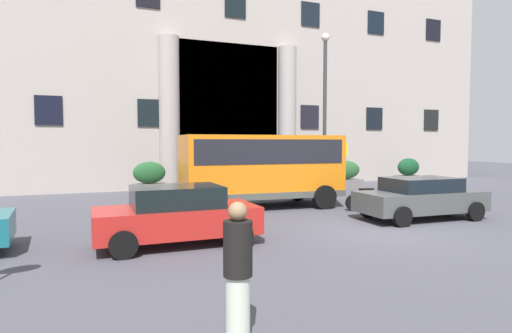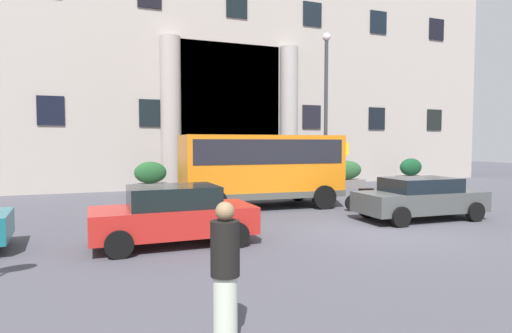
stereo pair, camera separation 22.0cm
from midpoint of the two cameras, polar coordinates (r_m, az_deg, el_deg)
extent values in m
cube|color=#4A4953|center=(12.70, 17.27, -8.58)|extent=(80.00, 64.00, 0.12)
cube|color=#AEA39A|center=(29.08, -5.34, 16.52)|extent=(35.44, 9.00, 18.38)
cube|color=black|center=(24.01, -3.09, 6.83)|extent=(5.77, 0.12, 8.02)
cylinder|color=#AB9E98|center=(22.87, -11.08, 6.95)|extent=(1.07, 1.07, 8.02)
cylinder|color=#A9A29E|center=(25.00, 4.66, 6.68)|extent=(1.07, 1.07, 8.02)
cube|color=black|center=(22.79, -25.57, 6.79)|extent=(1.22, 0.08, 1.40)
cube|color=black|center=(22.93, -13.63, 6.99)|extent=(1.22, 0.08, 1.40)
cube|color=black|center=(25.93, 7.70, 6.61)|extent=(1.22, 0.08, 1.40)
cube|color=black|center=(28.51, 16.10, 6.21)|extent=(1.22, 0.08, 1.40)
cube|color=black|center=(31.59, 22.97, 5.78)|extent=(1.22, 0.08, 1.40)
cube|color=black|center=(25.14, -2.33, 20.84)|extent=(1.22, 0.08, 1.40)
cube|color=black|center=(26.98, 7.81, 19.58)|extent=(1.22, 0.08, 1.40)
cube|color=black|center=(29.46, 16.29, 18.07)|extent=(1.22, 0.08, 1.40)
cube|color=black|center=(32.45, 23.22, 16.53)|extent=(1.22, 0.08, 1.40)
cube|color=orange|center=(16.45, 0.98, 0.13)|extent=(6.16, 2.79, 2.33)
cube|color=black|center=(16.43, 0.98, 2.08)|extent=(5.80, 2.80, 0.89)
cube|color=black|center=(17.62, 10.11, 1.47)|extent=(0.17, 2.08, 1.11)
cube|color=#4B4D46|center=(16.54, 0.98, -3.49)|extent=(6.16, 2.83, 0.24)
cylinder|color=black|center=(18.47, 5.93, -3.17)|extent=(0.91, 0.33, 0.90)
cylinder|color=black|center=(16.26, 9.49, -4.08)|extent=(0.91, 0.33, 0.90)
cylinder|color=black|center=(17.20, -7.06, -3.66)|extent=(0.91, 0.33, 0.90)
cylinder|color=black|center=(14.80, -5.22, -4.77)|extent=(0.91, 0.33, 0.90)
cylinder|color=#9D921C|center=(20.45, 12.00, -0.42)|extent=(0.08, 0.08, 2.46)
cube|color=yellow|center=(20.39, 12.08, 2.32)|extent=(0.44, 0.03, 0.60)
cube|color=gray|center=(21.50, -3.13, -2.75)|extent=(1.41, 0.79, 0.53)
ellipsoid|color=#1B6026|center=(21.43, -3.13, -0.73)|extent=(1.36, 0.71, 0.99)
cube|color=slate|center=(20.89, -13.64, -2.99)|extent=(1.58, 0.75, 0.55)
ellipsoid|color=#225429|center=(20.82, -13.67, -0.80)|extent=(1.51, 0.67, 1.05)
cube|color=slate|center=(23.96, 12.12, -2.29)|extent=(2.10, 0.83, 0.46)
ellipsoid|color=#29572D|center=(23.90, 12.14, -0.48)|extent=(2.02, 0.75, 1.06)
cube|color=slate|center=(27.50, 20.23, -1.68)|extent=(1.58, 0.85, 0.49)
ellipsoid|color=#144425|center=(27.45, 20.26, -0.07)|extent=(1.52, 0.77, 1.05)
cube|color=#464948|center=(14.90, 21.51, -4.37)|extent=(4.23, 1.89, 0.65)
cube|color=black|center=(14.84, 21.56, -2.28)|extent=(2.31, 1.61, 0.45)
cylinder|color=black|center=(16.51, 23.29, -4.68)|extent=(0.63, 0.22, 0.62)
cylinder|color=black|center=(15.29, 27.67, -5.40)|extent=(0.63, 0.22, 0.62)
cylinder|color=black|center=(14.77, 15.09, -5.43)|extent=(0.63, 0.22, 0.62)
cylinder|color=black|center=(13.39, 19.26, -6.39)|extent=(0.63, 0.22, 0.62)
cube|color=red|center=(10.70, -10.42, -7.08)|extent=(3.92, 1.77, 0.66)
cube|color=black|center=(10.62, -10.46, -3.95)|extent=(2.12, 1.56, 0.52)
cylinder|color=black|center=(11.90, -4.83, -7.42)|extent=(0.62, 0.20, 0.62)
cylinder|color=black|center=(10.26, -2.06, -9.14)|extent=(0.62, 0.20, 0.62)
cylinder|color=black|center=(11.47, -17.84, -7.97)|extent=(0.62, 0.20, 0.62)
cylinder|color=black|center=(9.75, -17.27, -9.94)|extent=(0.62, 0.20, 0.62)
cylinder|color=black|center=(16.55, 17.66, -4.58)|extent=(0.61, 0.24, 0.60)
cylinder|color=black|center=(16.02, 13.29, -4.77)|extent=(0.61, 0.26, 0.60)
cube|color=black|center=(16.24, 15.52, -3.70)|extent=(0.89, 0.43, 0.32)
cube|color=black|center=(16.15, 14.94, -3.09)|extent=(0.55, 0.32, 0.12)
cylinder|color=#A5A5A8|center=(16.44, 17.35, -2.59)|extent=(0.16, 0.54, 0.03)
cylinder|color=black|center=(13.28, -7.74, -6.36)|extent=(0.60, 0.13, 0.60)
cylinder|color=black|center=(12.96, -13.98, -6.67)|extent=(0.61, 0.15, 0.60)
cube|color=#ADB3B7|center=(13.05, -10.84, -5.31)|extent=(0.94, 0.28, 0.32)
cube|color=black|center=(12.99, -11.62, -4.56)|extent=(0.53, 0.22, 0.12)
cylinder|color=#A5A5A8|center=(13.16, -8.25, -3.90)|extent=(0.06, 0.55, 0.03)
cylinder|color=beige|center=(5.53, -2.93, -18.75)|extent=(0.30, 0.30, 0.88)
cylinder|color=black|center=(5.28, -2.96, -10.90)|extent=(0.36, 0.36, 0.68)
sphere|color=#967450|center=(5.19, -2.97, -6.01)|extent=(0.23, 0.23, 0.23)
cylinder|color=#35353B|center=(21.44, 9.63, 6.49)|extent=(0.18, 0.18, 7.48)
sphere|color=white|center=(22.02, 9.73, 16.73)|extent=(0.40, 0.40, 0.40)
camera|label=1|loc=(0.11, -89.64, 0.02)|focal=29.84mm
camera|label=2|loc=(0.11, 90.36, -0.02)|focal=29.84mm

